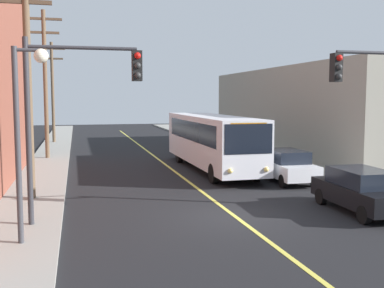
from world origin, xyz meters
The scene contains 15 objects.
ground_plane centered at (0.00, 0.00, 0.00)m, with size 120.00×120.00×0.00m, color black.
sidewalk_left centered at (-7.25, 10.00, 0.07)m, with size 2.50×90.00×0.15m, color gray.
sidewalk_right centered at (7.25, 10.00, 0.07)m, with size 2.50×90.00×0.15m, color gray.
lane_stripe_center centered at (0.00, 15.00, 0.01)m, with size 0.16×60.00×0.01m, color #D8CC4C.
building_right_warehouse centered at (14.49, 17.00, 3.22)m, with size 12.00×24.52×6.44m.
city_bus centered at (2.20, 10.47, 1.82)m, with size 2.65×12.17×3.20m.
parked_car_black centered at (4.73, -0.63, 0.84)m, with size 1.93×4.45×1.62m.
parked_car_white centered at (4.80, 5.87, 0.84)m, with size 1.89×4.43×1.62m.
utility_pole_near centered at (-7.28, 4.18, 5.32)m, with size 2.40×0.28×9.36m.
utility_pole_mid centered at (-7.43, 17.48, 5.62)m, with size 2.40×0.28×9.94m.
utility_pole_far centered at (-7.52, 29.33, 5.22)m, with size 2.40×0.28×9.18m.
traffic_signal_left_corner centered at (-5.41, 0.02, 4.30)m, with size 3.75×0.48×6.00m.
traffic_signal_right_corner centered at (5.41, -0.82, 4.30)m, with size 3.75×0.48×6.00m.
street_lamp_left centered at (-6.83, -1.94, 3.74)m, with size 0.98×0.40×5.50m.
fire_hydrant centered at (6.85, 7.34, 0.58)m, with size 0.44×0.26×0.84m.
Camera 1 is at (-5.44, -15.53, 4.24)m, focal length 43.38 mm.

